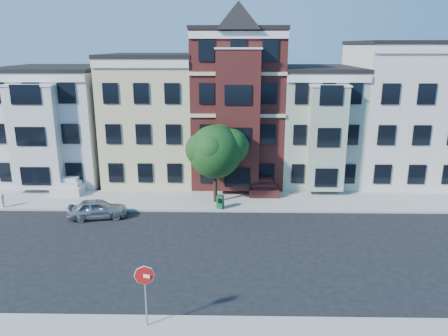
{
  "coord_description": "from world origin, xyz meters",
  "views": [
    {
      "loc": [
        -0.41,
        -21.74,
        10.98
      ],
      "look_at": [
        -0.86,
        2.23,
        4.2
      ],
      "focal_mm": 35.0,
      "sensor_mm": 36.0,
      "label": 1
    }
  ],
  "objects_px": {
    "parked_car": "(98,209)",
    "fire_hydrant": "(3,202)",
    "newspaper_box": "(220,202)",
    "stop_sign": "(145,292)",
    "street_tree": "(215,155)"
  },
  "relations": [
    {
      "from": "street_tree",
      "to": "fire_hydrant",
      "type": "relative_size",
      "value": 8.84
    },
    {
      "from": "street_tree",
      "to": "parked_car",
      "type": "height_order",
      "value": "street_tree"
    },
    {
      "from": "street_tree",
      "to": "stop_sign",
      "type": "height_order",
      "value": "street_tree"
    },
    {
      "from": "newspaper_box",
      "to": "fire_hydrant",
      "type": "bearing_deg",
      "value": -157.95
    },
    {
      "from": "parked_car",
      "to": "stop_sign",
      "type": "bearing_deg",
      "value": -165.95
    },
    {
      "from": "parked_car",
      "to": "fire_hydrant",
      "type": "relative_size",
      "value": 4.84
    },
    {
      "from": "street_tree",
      "to": "parked_car",
      "type": "bearing_deg",
      "value": -159.51
    },
    {
      "from": "street_tree",
      "to": "parked_car",
      "type": "relative_size",
      "value": 1.83
    },
    {
      "from": "newspaper_box",
      "to": "stop_sign",
      "type": "bearing_deg",
      "value": -79.35
    },
    {
      "from": "street_tree",
      "to": "newspaper_box",
      "type": "height_order",
      "value": "street_tree"
    },
    {
      "from": "stop_sign",
      "to": "street_tree",
      "type": "bearing_deg",
      "value": 96.7
    },
    {
      "from": "street_tree",
      "to": "newspaper_box",
      "type": "relative_size",
      "value": 7.23
    },
    {
      "from": "parked_car",
      "to": "newspaper_box",
      "type": "relative_size",
      "value": 3.96
    },
    {
      "from": "parked_car",
      "to": "fire_hydrant",
      "type": "distance_m",
      "value": 7.2
    },
    {
      "from": "street_tree",
      "to": "fire_hydrant",
      "type": "xyz_separation_m",
      "value": [
        -14.67,
        -1.4,
        -3.04
      ]
    }
  ]
}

